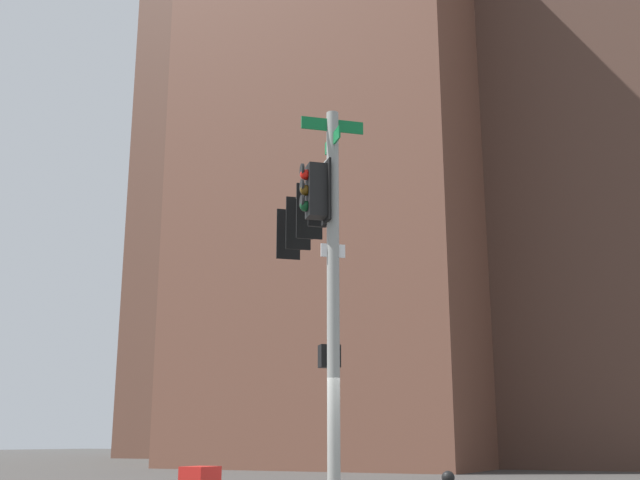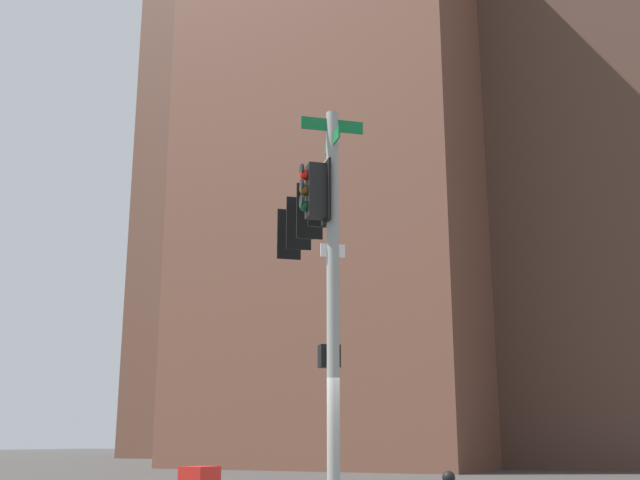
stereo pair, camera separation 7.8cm
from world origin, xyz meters
The scene contains 4 objects.
signal_pole_assembly centered at (-0.67, 1.11, 5.30)m, with size 3.50×3.80×7.42m.
building_brick_nearside centered at (-0.51, 37.35, 23.64)m, with size 18.62×15.62×47.29m, color #4C3328.
building_brick_midblock centered at (-13.44, 30.96, 15.90)m, with size 17.03×17.00×31.80m, color brown.
building_brick_farside centered at (-32.29, 49.87, 24.04)m, with size 17.11×18.67×48.08m, color brown.
Camera 2 is at (6.51, -12.16, 1.45)m, focal length 44.40 mm.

